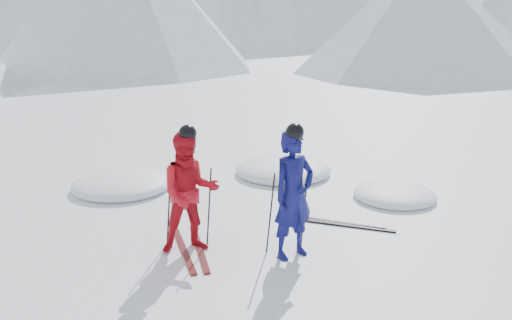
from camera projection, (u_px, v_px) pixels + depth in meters
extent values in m
plane|color=white|center=(350.00, 226.00, 9.09)|extent=(160.00, 160.00, 0.00)
cone|color=#B2BCD1|center=(421.00, 13.00, 29.49)|extent=(14.00, 14.00, 6.50)
imported|color=#0E0F54|center=(294.00, 195.00, 7.74)|extent=(0.81, 0.68, 1.88)
imported|color=red|center=(190.00, 193.00, 7.94)|extent=(0.92, 0.73, 1.82)
cylinder|color=black|center=(271.00, 214.00, 7.91)|extent=(0.12, 0.09, 1.25)
cylinder|color=black|center=(304.00, 208.00, 8.11)|extent=(0.12, 0.07, 1.25)
cylinder|color=black|center=(169.00, 208.00, 8.19)|extent=(0.12, 0.10, 1.21)
cylinder|color=black|center=(209.00, 207.00, 8.22)|extent=(0.12, 0.09, 1.21)
cube|color=black|center=(184.00, 249.00, 8.16)|extent=(0.23, 1.70, 0.03)
cube|color=black|center=(200.00, 248.00, 8.20)|extent=(0.11, 1.70, 0.03)
cube|color=black|center=(335.00, 222.00, 9.19)|extent=(1.47, 1.01, 0.03)
cube|color=black|center=(344.00, 225.00, 9.07)|extent=(1.50, 0.96, 0.03)
ellipsoid|color=white|center=(122.00, 188.00, 10.96)|extent=(1.98, 1.98, 0.44)
ellipsoid|color=white|center=(394.00, 198.00, 10.41)|extent=(1.57, 1.57, 0.35)
ellipsoid|color=white|center=(283.00, 174.00, 11.95)|extent=(2.10, 2.10, 0.46)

